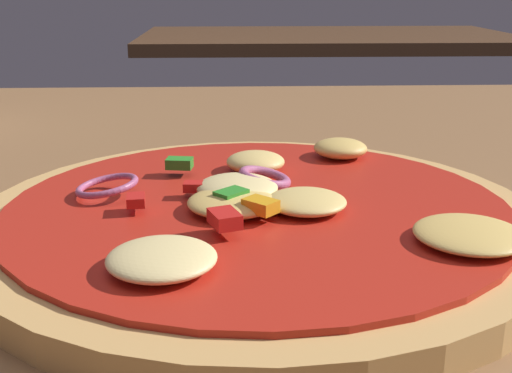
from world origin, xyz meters
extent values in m
cube|color=brown|center=(0.00, 0.00, 0.01)|extent=(1.18, 1.00, 0.03)
cylinder|color=tan|center=(-0.02, 0.01, 0.03)|extent=(0.29, 0.29, 0.01)
cylinder|color=red|center=(-0.02, 0.01, 0.04)|extent=(0.26, 0.26, 0.00)
ellipsoid|color=#F4DB8E|center=(-0.03, 0.02, 0.05)|extent=(0.04, 0.04, 0.01)
ellipsoid|color=#E5BC60|center=(0.03, 0.10, 0.05)|extent=(0.03, 0.03, 0.01)
ellipsoid|color=#EFCC72|center=(0.00, 0.00, 0.05)|extent=(0.04, 0.04, 0.01)
ellipsoid|color=#E5BC60|center=(0.07, -0.05, 0.05)|extent=(0.05, 0.05, 0.01)
ellipsoid|color=#EFCC72|center=(-0.02, 0.07, 0.05)|extent=(0.03, 0.03, 0.01)
ellipsoid|color=#E5BC60|center=(-0.04, 0.00, 0.05)|extent=(0.05, 0.05, 0.01)
ellipsoid|color=#F4DB8E|center=(-0.07, -0.07, 0.05)|extent=(0.04, 0.04, 0.01)
torus|color=#B25984|center=(-0.10, 0.03, 0.05)|extent=(0.03, 0.03, 0.01)
torus|color=#B25984|center=(-0.02, 0.04, 0.05)|extent=(0.03, 0.03, 0.01)
cube|color=red|center=(-0.04, -0.03, 0.05)|extent=(0.02, 0.02, 0.01)
cube|color=#2D8C28|center=(-0.07, 0.06, 0.05)|extent=(0.02, 0.01, 0.01)
cube|color=#2D8C28|center=(-0.04, 0.00, 0.05)|extent=(0.02, 0.02, 0.01)
cube|color=red|center=(-0.06, 0.02, 0.05)|extent=(0.01, 0.01, 0.00)
cube|color=orange|center=(-0.02, -0.01, 0.05)|extent=(0.02, 0.02, 0.01)
cube|color=red|center=(-0.08, 0.00, 0.05)|extent=(0.01, 0.01, 0.01)
cube|color=silver|center=(-0.14, -0.01, 0.03)|extent=(0.03, 0.02, 0.00)
cube|color=silver|center=(-0.14, -0.01, 0.03)|extent=(0.03, 0.02, 0.00)
cube|color=silver|center=(-0.15, 0.00, 0.03)|extent=(0.03, 0.02, 0.00)
cube|color=silver|center=(-0.15, 0.00, 0.03)|extent=(0.03, 0.02, 0.00)
cube|color=#4C301C|center=(0.20, 1.31, 0.01)|extent=(0.89, 0.51, 0.03)
camera|label=1|loc=(-0.04, -0.31, 0.16)|focal=45.90mm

